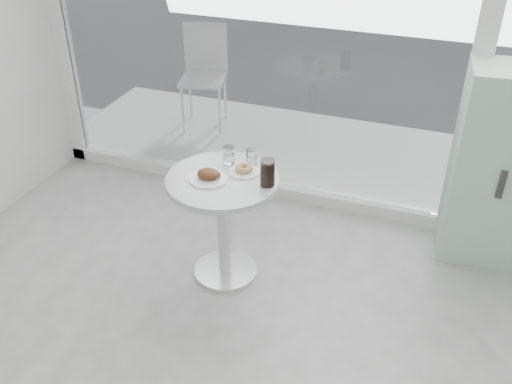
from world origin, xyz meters
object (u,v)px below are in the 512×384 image
at_px(patio_chair, 205,70).
at_px(main_table, 223,207).
at_px(plate_fritter, 209,176).
at_px(mint_cabinet, 502,168).
at_px(plate_donut, 244,170).
at_px(water_tumbler_a, 229,156).
at_px(water_tumbler_b, 251,158).
at_px(cola_glass, 267,173).

bearing_deg(patio_chair, main_table, -76.76).
bearing_deg(plate_fritter, mint_cabinet, 28.09).
bearing_deg(plate_donut, plate_fritter, -137.25).
height_order(patio_chair, water_tumbler_a, patio_chair).
height_order(water_tumbler_b, cola_glass, cola_glass).
xyz_separation_m(mint_cabinet, patio_chair, (-2.76, 1.22, -0.08)).
xyz_separation_m(water_tumbler_a, cola_glass, (0.33, -0.17, 0.03)).
relative_size(main_table, patio_chair, 0.77).
relative_size(mint_cabinet, water_tumbler_a, 11.56).
height_order(patio_chair, water_tumbler_b, patio_chair).
bearing_deg(water_tumbler_b, patio_chair, 122.66).
xyz_separation_m(main_table, patio_chair, (-1.10, 2.10, 0.07)).
relative_size(mint_cabinet, plate_donut, 6.99).
bearing_deg(plate_donut, patio_chair, 121.03).
height_order(plate_donut, water_tumbler_b, water_tumbler_b).
xyz_separation_m(patio_chair, plate_fritter, (1.03, -2.15, 0.18)).
xyz_separation_m(plate_donut, water_tumbler_b, (0.01, 0.10, 0.03)).
distance_m(main_table, mint_cabinet, 1.89).
bearing_deg(plate_donut, water_tumbler_b, 83.68).
xyz_separation_m(plate_donut, cola_glass, (0.19, -0.09, 0.06)).
distance_m(mint_cabinet, plate_donut, 1.74).
xyz_separation_m(patio_chair, water_tumbler_a, (1.06, -1.91, 0.20)).
bearing_deg(patio_chair, cola_glass, -70.58).
bearing_deg(patio_chair, water_tumbler_b, -71.60).
bearing_deg(plate_donut, mint_cabinet, 26.15).
bearing_deg(main_table, water_tumbler_a, 99.77).
distance_m(water_tumbler_b, cola_glass, 0.27).
relative_size(patio_chair, cola_glass, 5.78).
bearing_deg(water_tumbler_a, main_table, -80.23).
xyz_separation_m(patio_chair, cola_glass, (1.39, -2.08, 0.23)).
distance_m(mint_cabinet, water_tumbler_b, 1.69).
relative_size(patio_chair, plate_fritter, 4.12).
relative_size(water_tumbler_b, cola_glass, 0.67).
distance_m(water_tumbler_a, water_tumbler_b, 0.15).
bearing_deg(water_tumbler_b, cola_glass, -47.55).
bearing_deg(cola_glass, plate_donut, 154.46).
distance_m(patio_chair, water_tumbler_a, 2.20).
bearing_deg(main_table, cola_glass, 4.28).
bearing_deg(water_tumbler_a, cola_glass, -27.69).
distance_m(plate_donut, water_tumbler_b, 0.11).
bearing_deg(patio_chair, mint_cabinet, -38.18).
bearing_deg(water_tumbler_b, plate_donut, -96.32).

